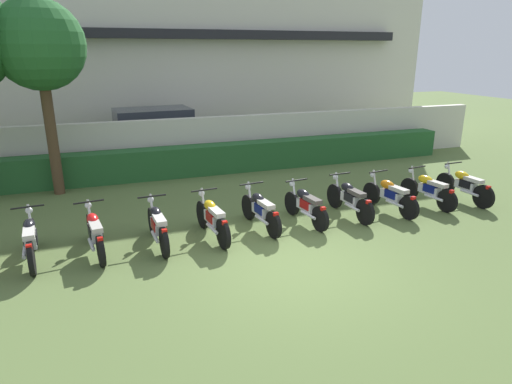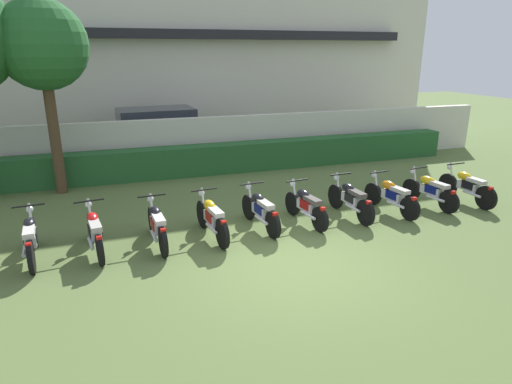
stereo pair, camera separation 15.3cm
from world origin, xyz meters
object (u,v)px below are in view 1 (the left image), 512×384
Objects in this scene: motorcycle_in_row_5 at (260,210)px; motorcycle_in_row_9 at (428,189)px; motorcycle_in_row_4 at (212,218)px; tree_far_side at (39,47)px; motorcycle_in_row_8 at (390,195)px; motorcycle_in_row_6 at (306,205)px; motorcycle_in_row_7 at (350,198)px; motorcycle_in_row_1 at (31,239)px; motorcycle_in_row_2 at (95,232)px; motorcycle_in_row_10 at (464,185)px; parked_car at (158,134)px; motorcycle_in_row_3 at (158,225)px.

motorcycle_in_row_9 is at bearing -96.42° from motorcycle_in_row_5.
motorcycle_in_row_4 reaches higher than motorcycle_in_row_5.
tree_far_side is 2.77× the size of motorcycle_in_row_8.
motorcycle_in_row_7 is at bearing -94.71° from motorcycle_in_row_6.
tree_far_side reaches higher than motorcycle_in_row_5.
motorcycle_in_row_2 is (1.16, -0.04, -0.01)m from motorcycle_in_row_1.
motorcycle_in_row_7 and motorcycle_in_row_10 have the same top height.
motorcycle_in_row_1 is 1.00× the size of motorcycle_in_row_2.
motorcycle_in_row_4 is at bearing -93.73° from parked_car.
tree_far_side is 2.78× the size of motorcycle_in_row_5.
motorcycle_in_row_9 is at bearing -94.75° from motorcycle_in_row_4.
tree_far_side is 2.83× the size of motorcycle_in_row_3.
motorcycle_in_row_6 is at bearing 81.71° from motorcycle_in_row_8.
motorcycle_in_row_5 is at bearing -94.26° from motorcycle_in_row_1.
motorcycle_in_row_5 is at bearing 81.39° from motorcycle_in_row_9.
tree_far_side reaches higher than motorcycle_in_row_2.
parked_car is 2.41× the size of motorcycle_in_row_10.
motorcycle_in_row_2 is 7.04m from motorcycle_in_row_8.
parked_car reaches higher than motorcycle_in_row_10.
motorcycle_in_row_10 reaches higher than motorcycle_in_row_8.
motorcycle_in_row_1 is (-0.20, -4.45, -3.55)m from tree_far_side.
motorcycle_in_row_1 is at bearing 87.08° from motorcycle_in_row_10.
motorcycle_in_row_2 reaches higher than motorcycle_in_row_6.
motorcycle_in_row_1 is at bearing 83.18° from motorcycle_in_row_6.
tree_far_side is at bearing 55.99° from motorcycle_in_row_9.
motorcycle_in_row_5 is at bearing 81.14° from motorcycle_in_row_8.
motorcycle_in_row_2 is 1.05× the size of motorcycle_in_row_9.
motorcycle_in_row_6 is at bearing -98.63° from motorcycle_in_row_5.
motorcycle_in_row_5 is (4.73, 0.07, -0.01)m from motorcycle_in_row_1.
motorcycle_in_row_7 is (3.56, -7.73, -0.48)m from parked_car.
parked_car is 2.45× the size of motorcycle_in_row_8.
motorcycle_in_row_10 is at bearing -97.27° from motorcycle_in_row_6.
motorcycle_in_row_1 is 1.16m from motorcycle_in_row_2.
motorcycle_in_row_10 is (8.19, 0.12, 0.00)m from motorcycle_in_row_3.
motorcycle_in_row_10 reaches higher than motorcycle_in_row_3.
tree_far_side is 7.23m from motorcycle_in_row_5.
motorcycle_in_row_2 is 0.98× the size of motorcycle_in_row_7.
motorcycle_in_row_8 is (5.81, 0.12, -0.01)m from motorcycle_in_row_3.
motorcycle_in_row_6 is at bearing 86.84° from motorcycle_in_row_10.
motorcycle_in_row_8 is 2.38m from motorcycle_in_row_10.
motorcycle_in_row_1 is at bearing 82.23° from motorcycle_in_row_8.
motorcycle_in_row_4 reaches higher than motorcycle_in_row_6.
parked_car is 9.76m from motorcycle_in_row_9.
parked_car reaches higher than motorcycle_in_row_6.
motorcycle_in_row_2 is at bearing 83.42° from motorcycle_in_row_3.
parked_car reaches higher than motorcycle_in_row_3.
tree_far_side is 8.88m from motorcycle_in_row_7.
motorcycle_in_row_1 is at bearing -92.62° from tree_far_side.
motorcycle_in_row_7 is at bearing -96.25° from motorcycle_in_row_5.
motorcycle_in_row_9 is at bearing -56.67° from parked_car.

